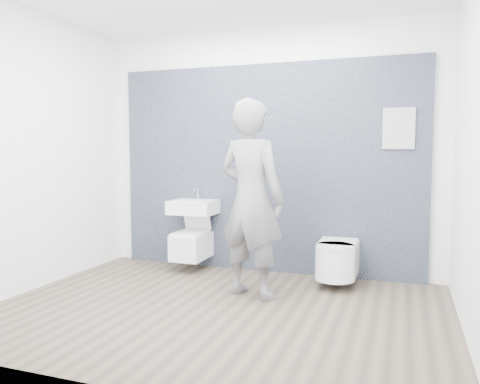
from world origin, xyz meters
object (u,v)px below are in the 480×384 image
(washbasin, at_px, (193,207))
(visitor, at_px, (251,199))
(toilet_rounded, at_px, (337,259))
(toilet_square, at_px, (192,244))

(washbasin, height_order, visitor, visitor)
(toilet_rounded, xyz_separation_m, visitor, (-0.73, -0.63, 0.67))
(toilet_square, relative_size, visitor, 0.36)
(toilet_square, relative_size, toilet_rounded, 1.00)
(visitor, bearing_deg, toilet_rounded, -123.64)
(toilet_rounded, bearing_deg, toilet_square, 176.96)
(washbasin, bearing_deg, toilet_rounded, -4.75)
(washbasin, height_order, toilet_rounded, washbasin)
(visitor, bearing_deg, toilet_square, -20.39)
(toilet_square, xyz_separation_m, visitor, (0.97, -0.72, 0.63))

